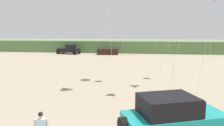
{
  "coord_description": "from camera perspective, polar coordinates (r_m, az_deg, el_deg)",
  "views": [
    {
      "loc": [
        1.53,
        -6.57,
        5.04
      ],
      "look_at": [
        0.22,
        3.37,
        3.54
      ],
      "focal_mm": 35.88,
      "sensor_mm": 36.0,
      "label": 1
    }
  ],
  "objects": [
    {
      "name": "jeep",
      "position": [
        10.31,
        15.28,
        -13.67
      ],
      "size": [
        4.99,
        3.76,
        2.26
      ],
      "color": "teal",
      "rests_on": "ground_plane"
    },
    {
      "name": "distant_sedan",
      "position": [
        45.38,
        -1.08,
        2.91
      ],
      "size": [
        4.26,
        1.85,
        1.2
      ],
      "primitive_type": "cube",
      "rotation": [
        0.0,
        0.0,
        0.04
      ],
      "color": "black",
      "rests_on": "ground_plane"
    },
    {
      "name": "dune_ridge",
      "position": [
        51.01,
        9.33,
        4.17
      ],
      "size": [
        90.0,
        7.23,
        2.54
      ],
      "primitive_type": "cube",
      "color": "#567A47",
      "rests_on": "ground_plane"
    },
    {
      "name": "distant_pickup",
      "position": [
        47.55,
        -10.86,
        3.42
      ],
      "size": [
        4.86,
        3.09,
        1.98
      ],
      "color": "black",
      "rests_on": "ground_plane"
    }
  ]
}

